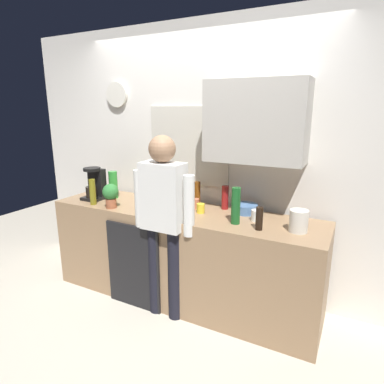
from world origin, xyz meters
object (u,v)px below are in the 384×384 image
at_px(coffee_maker, 95,185).
at_px(storage_canister, 299,221).
at_px(dish_soap, 166,207).
at_px(bottle_red_vinegar, 225,197).
at_px(mixing_bowl, 245,208).
at_px(bottle_clear_soda, 113,185).
at_px(cup_terracotta_mug, 195,204).
at_px(bottle_dark_sauce, 259,219).
at_px(cup_yellow_cup, 201,208).
at_px(cup_white_mug, 256,215).
at_px(bottle_olive_oil, 93,192).
at_px(bottle_amber_beer, 197,193).
at_px(bottle_green_wine, 236,206).
at_px(person_at_sink, 164,214).
at_px(potted_plant, 111,194).

distance_m(coffee_maker, storage_canister, 2.03).
bearing_deg(dish_soap, coffee_maker, 171.83).
bearing_deg(bottle_red_vinegar, storage_canister, -21.63).
bearing_deg(mixing_bowl, bottle_clear_soda, -173.95).
xyz_separation_m(cup_terracotta_mug, mixing_bowl, (0.46, 0.09, -0.01)).
bearing_deg(storage_canister, bottle_dark_sauce, -160.49).
xyz_separation_m(coffee_maker, bottle_red_vinegar, (1.32, 0.29, -0.04)).
xyz_separation_m(bottle_dark_sauce, cup_yellow_cup, (-0.58, 0.17, -0.05)).
bearing_deg(storage_canister, bottle_red_vinegar, 158.37).
distance_m(bottle_dark_sauce, cup_yellow_cup, 0.61).
height_order(cup_terracotta_mug, cup_yellow_cup, cup_terracotta_mug).
bearing_deg(storage_canister, cup_white_mug, 166.13).
relative_size(bottle_clear_soda, bottle_olive_oil, 1.12).
distance_m(bottle_clear_soda, mixing_bowl, 1.39).
bearing_deg(cup_terracotta_mug, bottle_amber_beer, 105.57).
distance_m(bottle_olive_oil, storage_canister, 1.91).
distance_m(bottle_amber_beer, storage_canister, 1.03).
bearing_deg(mixing_bowl, bottle_olive_oil, -162.91).
bearing_deg(dish_soap, bottle_clear_soda, 162.48).
bearing_deg(bottle_green_wine, person_at_sink, -160.30).
xyz_separation_m(coffee_maker, cup_terracotta_mug, (1.06, 0.17, -0.10)).
distance_m(bottle_olive_oil, cup_yellow_cup, 1.07).
xyz_separation_m(dish_soap, person_at_sink, (0.05, -0.11, -0.02)).
bearing_deg(bottle_red_vinegar, cup_yellow_cup, -125.20).
height_order(bottle_red_vinegar, cup_yellow_cup, bottle_red_vinegar).
distance_m(cup_terracotta_mug, mixing_bowl, 0.47).
relative_size(bottle_green_wine, person_at_sink, 0.19).
relative_size(bottle_clear_soda, mixing_bowl, 1.27).
height_order(bottle_green_wine, cup_yellow_cup, bottle_green_wine).
relative_size(dish_soap, storage_canister, 1.06).
bearing_deg(bottle_clear_soda, bottle_green_wine, -6.49).
height_order(bottle_dark_sauce, bottle_green_wine, bottle_green_wine).
height_order(bottle_red_vinegar, person_at_sink, person_at_sink).
xyz_separation_m(bottle_clear_soda, cup_terracotta_mug, (0.92, 0.06, -0.09)).
bearing_deg(cup_white_mug, mixing_bowl, 131.51).
bearing_deg(potted_plant, bottle_amber_beer, 33.94).
distance_m(bottle_amber_beer, bottle_olive_oil, 1.01).
bearing_deg(coffee_maker, cup_white_mug, 3.21).
bearing_deg(bottle_clear_soda, bottle_dark_sauce, -7.34).
bearing_deg(coffee_maker, storage_canister, 0.18).
bearing_deg(bottle_amber_beer, bottle_dark_sauce, -27.60).
xyz_separation_m(cup_yellow_cup, mixing_bowl, (0.35, 0.19, -0.00)).
bearing_deg(bottle_olive_oil, cup_white_mug, 9.57).
distance_m(bottle_green_wine, bottle_red_vinegar, 0.40).
height_order(bottle_olive_oil, cup_terracotta_mug, bottle_olive_oil).
bearing_deg(dish_soap, cup_yellow_cup, 41.72).
distance_m(coffee_maker, cup_yellow_cup, 1.18).
bearing_deg(bottle_green_wine, bottle_dark_sauce, -12.94).
xyz_separation_m(bottle_amber_beer, mixing_bowl, (0.49, -0.02, -0.08)).
bearing_deg(cup_yellow_cup, bottle_olive_oil, -166.82).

